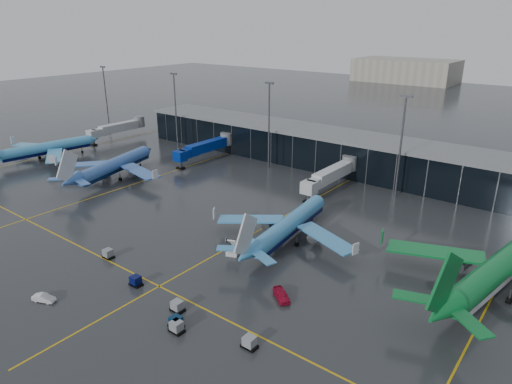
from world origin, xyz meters
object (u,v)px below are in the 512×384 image
Objects in this scene: airliner_klm_west at (46,141)px; baggage_carts at (166,302)px; service_van_white at (44,298)px; service_van_red at (281,295)px; airliner_klm_near at (290,214)px; airliner_arkefly at (114,157)px; mobile_airstair at (234,250)px; airliner_aer_lingus at (502,254)px.

airliner_klm_west is 96.84m from baggage_carts.
service_van_red is at bearing -74.24° from service_van_white.
service_van_red is (10.76, -18.38, -4.84)m from airliner_klm_near.
airliner_arkefly is 61.07m from airliner_klm_near.
service_van_red is at bearing -44.89° from mobile_airstair.
baggage_carts is at bearing -100.84° from airliner_klm_near.
mobile_airstair is 1.00× the size of service_van_white.
airliner_arkefly is 57.75m from mobile_airstair.
airliner_aer_lingus is at bearing 9.68° from airliner_klm_west.
service_van_red is (13.01, 12.74, 0.03)m from baggage_carts.
mobile_airstair is at bearing -30.61° from airliner_arkefly.
service_van_red is 1.22× the size of service_van_white.
mobile_airstair is at bearing -148.33° from airliner_aer_lingus.
airliner_klm_near is 0.84× the size of airliner_aer_lingus.
airliner_aer_lingus reaches higher than baggage_carts.
mobile_airstair is at bearing -0.04° from airliner_klm_west.
airliner_klm_west is 93.66m from airliner_klm_near.
baggage_carts reaches higher than service_van_red.
baggage_carts is 19.98m from mobile_airstair.
baggage_carts is at bearing -127.06° from airliner_aer_lingus.
mobile_airstair is at bearing -121.46° from airliner_klm_near.
airliner_klm_near is 7.91× the size of service_van_red.
service_van_red is (-26.49, -23.65, -5.95)m from airliner_aer_lingus.
baggage_carts reaches higher than service_van_white.
airliner_arkefly reaches higher than airliner_klm_west.
service_van_red is (104.43, -18.79, -5.10)m from airliner_klm_west.
airliner_klm_west reaches higher than service_van_white.
airliner_klm_near reaches higher than mobile_airstair.
airliner_arkefly reaches higher than service_van_red.
airliner_aer_lingus reaches higher than mobile_airstair.
mobile_airstair is 0.82× the size of service_van_red.
airliner_arkefly is 8.48× the size of service_van_red.
airliner_klm_west is 89.35m from mobile_airstair.
airliner_klm_west is 86.38m from service_van_white.
service_van_white is at bearing -129.45° from airliner_aer_lingus.
airliner_klm_west is 10.15× the size of mobile_airstair.
airliner_klm_near is at bearing -18.99° from airliner_arkefly.
airliner_klm_west is at bearing 160.97° from baggage_carts.
baggage_carts is 8.41× the size of service_van_red.
airliner_aer_lingus reaches higher than airliner_klm_near.
mobile_airstair is at bearing -46.68° from service_van_white.
service_van_white is at bearing -134.80° from mobile_airstair.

